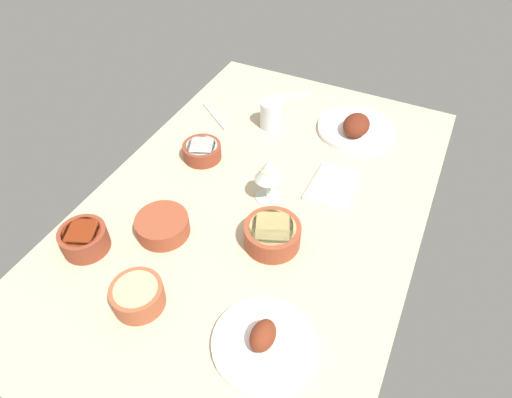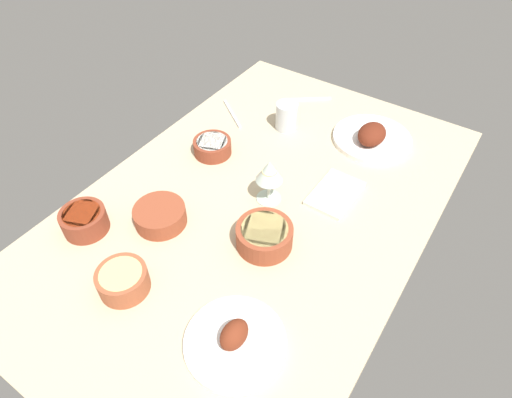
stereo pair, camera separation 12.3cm
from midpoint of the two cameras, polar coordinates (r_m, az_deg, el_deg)
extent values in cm
cube|color=#C6B28E|center=(125.81, 2.79, -1.42)|extent=(140.00, 90.00, 4.00)
cylinder|color=white|center=(99.06, 0.99, -18.35)|extent=(22.28, 22.28, 1.60)
ellipsoid|color=maroon|center=(95.94, 0.97, -17.44)|extent=(7.44, 5.22, 5.84)
cylinder|color=white|center=(152.05, 17.11, 7.42)|extent=(25.58, 25.58, 1.60)
ellipsoid|color=#602314|center=(147.65, 17.18, 7.95)|extent=(11.15, 8.49, 6.27)
cylinder|color=brown|center=(122.19, -18.78, -2.84)|extent=(12.02, 12.02, 6.24)
cylinder|color=#9E3314|center=(120.34, -19.06, -2.01)|extent=(9.85, 9.85, 1.00)
cylinder|color=brown|center=(139.62, -3.17, 6.67)|extent=(11.97, 11.97, 4.84)
cylinder|color=white|center=(138.43, -3.21, 7.29)|extent=(9.82, 9.82, 1.00)
cylinder|color=brown|center=(112.57, 4.24, -5.01)|extent=(14.69, 14.69, 6.22)
cylinder|color=#D6BC70|center=(110.57, 4.31, -4.14)|extent=(12.04, 12.04, 1.00)
cylinder|color=brown|center=(119.30, -9.51, -2.30)|extent=(14.03, 14.03, 5.14)
cylinder|color=brown|center=(117.80, -9.63, -1.62)|extent=(11.51, 11.51, 1.00)
cylinder|color=#A35133|center=(107.33, -13.76, -10.45)|extent=(12.09, 12.09, 5.95)
cylinder|color=#DBCC7A|center=(105.34, -13.99, -9.69)|extent=(9.92, 9.92, 1.00)
cylinder|color=silver|center=(125.84, 4.44, -0.03)|extent=(7.00, 7.00, 0.50)
cylinder|color=silver|center=(123.20, 4.54, 1.19)|extent=(1.00, 1.00, 7.00)
cone|color=silver|center=(118.61, 4.72, 3.53)|extent=(7.60, 7.60, 6.50)
cylinder|color=beige|center=(119.58, 4.68, 3.01)|extent=(4.18, 4.18, 2.80)
cylinder|color=silver|center=(149.70, 6.39, 10.54)|extent=(7.35, 7.35, 9.43)
cube|color=white|center=(129.60, 12.93, 0.57)|extent=(17.48, 11.67, 1.20)
cube|color=silver|center=(167.25, 8.77, 12.61)|extent=(11.58, 14.97, 0.80)
cube|color=silver|center=(157.70, -0.86, 10.94)|extent=(10.90, 14.65, 0.80)
camera|label=1|loc=(0.06, -87.13, 2.90)|focal=30.78mm
camera|label=2|loc=(0.06, 92.87, -2.90)|focal=30.78mm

